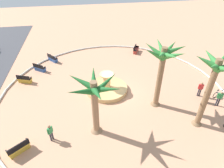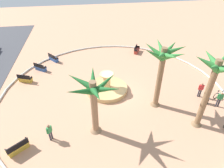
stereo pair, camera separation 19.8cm
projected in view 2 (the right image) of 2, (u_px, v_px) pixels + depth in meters
ground_plane at (114, 92)px, 20.33m from camera, size 80.00×80.00×0.00m
plaza_curb at (114, 91)px, 20.28m from camera, size 23.39×23.39×0.20m
fountain at (107, 88)px, 20.42m from camera, size 4.36×4.36×2.10m
palm_tree_near_fountain at (94, 95)px, 13.92m from camera, size 4.30×3.91×5.21m
palm_tree_by_curb at (212, 79)px, 13.93m from camera, size 3.30×3.11×6.55m
palm_tree_mid_plaza at (163, 62)px, 16.02m from camera, size 3.82×3.73×6.26m
bench_east at (137, 50)px, 27.97m from camera, size 1.64×1.20×1.00m
bench_west at (53, 59)px, 25.84m from camera, size 1.54×1.41×1.00m
bench_north at (18, 148)px, 14.23m from camera, size 1.34×1.59×1.00m
bench_southeast at (40, 68)px, 23.79m from camera, size 1.33×1.59×1.00m
bench_southwest at (25, 79)px, 21.74m from camera, size 1.02×1.67×1.00m
trash_bin at (207, 100)px, 18.66m from camera, size 0.46×0.46×0.73m
bicycle_red_frame at (219, 94)px, 19.43m from camera, size 0.61×1.67×0.94m
person_cyclist_helmet at (220, 99)px, 17.97m from camera, size 0.31×0.50×1.71m
person_cyclist_photo at (201, 89)px, 19.23m from camera, size 0.28×0.51×1.67m
person_pedestrian_stroll at (50, 131)px, 14.79m from camera, size 0.41×0.39×1.63m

